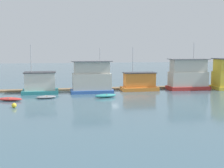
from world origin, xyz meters
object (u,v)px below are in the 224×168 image
object	(u,v)px
houseboat_orange	(139,82)
buoy_yellow	(14,105)
mooring_post_near_left	(52,86)
dinghy_grey	(46,97)
houseboat_red	(188,75)
dinghy_red	(10,99)
houseboat_blue	(92,78)
houseboat_teal	(40,83)
dinghy_teal	(106,96)

from	to	relation	value
houseboat_orange	buoy_yellow	size ratio (longest dim) A/B	12.26
mooring_post_near_left	houseboat_orange	bearing A→B (deg)	-4.69
dinghy_grey	buoy_yellow	bearing A→B (deg)	-118.75
houseboat_red	dinghy_red	world-z (taller)	houseboat_red
houseboat_blue	buoy_yellow	bearing A→B (deg)	-133.95
houseboat_teal	houseboat_red	bearing A→B (deg)	0.28
houseboat_orange	buoy_yellow	xyz separation A→B (m)	(-19.26, -12.38, -1.13)
dinghy_teal	buoy_yellow	bearing A→B (deg)	-154.43
dinghy_red	dinghy_teal	size ratio (longest dim) A/B	1.06
houseboat_blue	dinghy_grey	size ratio (longest dim) A/B	2.29
dinghy_red	dinghy_grey	size ratio (longest dim) A/B	1.18
houseboat_red	dinghy_teal	xyz separation A→B (m)	(-15.72, -6.26, -2.21)
dinghy_grey	mooring_post_near_left	distance (m)	7.01
houseboat_blue	dinghy_teal	world-z (taller)	houseboat_blue
houseboat_orange	dinghy_teal	xyz separation A→B (m)	(-6.94, -6.49, -1.16)
buoy_yellow	houseboat_blue	bearing A→B (deg)	46.05
houseboat_red	dinghy_grey	distance (m)	25.09
dinghy_red	buoy_yellow	world-z (taller)	buoy_yellow
houseboat_blue	dinghy_grey	distance (m)	8.86
dinghy_red	dinghy_grey	world-z (taller)	dinghy_red
houseboat_teal	dinghy_red	xyz separation A→B (m)	(-3.84, -6.61, -1.38)
houseboat_teal	mooring_post_near_left	world-z (taller)	houseboat_teal
houseboat_teal	buoy_yellow	distance (m)	12.39
houseboat_teal	houseboat_blue	distance (m)	8.35
houseboat_orange	mooring_post_near_left	distance (m)	14.79
dinghy_teal	houseboat_orange	bearing A→B (deg)	43.08
houseboat_teal	dinghy_teal	distance (m)	11.57
houseboat_teal	houseboat_orange	xyz separation A→B (m)	(16.65, 0.35, -0.19)
houseboat_teal	mooring_post_near_left	distance (m)	2.55
houseboat_teal	houseboat_blue	xyz separation A→B (m)	(8.29, -0.73, 0.76)
dinghy_teal	buoy_yellow	size ratio (longest dim) A/B	5.85
mooring_post_near_left	buoy_yellow	bearing A→B (deg)	-108.41
houseboat_red	dinghy_teal	world-z (taller)	houseboat_red
houseboat_blue	houseboat_orange	world-z (taller)	houseboat_orange
houseboat_teal	buoy_yellow	bearing A→B (deg)	-102.25
houseboat_blue	houseboat_red	distance (m)	17.17
dinghy_grey	dinghy_teal	xyz separation A→B (m)	(8.66, -0.78, 0.07)
houseboat_teal	dinghy_grey	distance (m)	5.64
dinghy_red	dinghy_grey	bearing A→B (deg)	14.31
dinghy_red	mooring_post_near_left	bearing A→B (deg)	54.83
buoy_yellow	dinghy_grey	bearing A→B (deg)	61.25
houseboat_blue	houseboat_orange	bearing A→B (deg)	7.33
dinghy_red	houseboat_blue	bearing A→B (deg)	25.86
dinghy_red	mooring_post_near_left	xyz separation A→B (m)	(5.75, 8.16, 0.75)
houseboat_blue	buoy_yellow	distance (m)	15.84
houseboat_blue	mooring_post_near_left	distance (m)	6.91
dinghy_grey	mooring_post_near_left	size ratio (longest dim) A/B	1.61
houseboat_blue	dinghy_red	world-z (taller)	houseboat_blue
houseboat_teal	dinghy_teal	world-z (taller)	houseboat_teal
dinghy_grey	dinghy_teal	world-z (taller)	dinghy_teal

